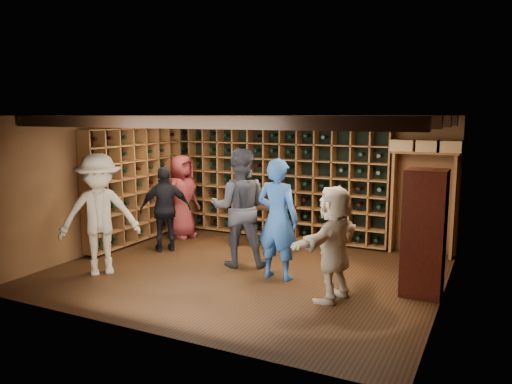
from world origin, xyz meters
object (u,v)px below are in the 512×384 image
at_px(guest_woman_black, 165,209).
at_px(guest_khaki, 99,215).
at_px(display_cabinet, 424,236).
at_px(man_blue_shirt, 278,219).
at_px(tasting_table, 265,210).
at_px(man_grey_suit, 240,208).
at_px(guest_red_floral, 182,197).
at_px(guest_beige, 334,243).

relative_size(guest_woman_black, guest_khaki, 0.82).
distance_m(display_cabinet, guest_woman_black, 4.61).
distance_m(man_blue_shirt, tasting_table, 1.90).
distance_m(man_grey_suit, guest_red_floral, 2.30).
bearing_deg(display_cabinet, man_grey_suit, 177.92).
bearing_deg(guest_red_floral, display_cabinet, -97.92).
distance_m(display_cabinet, man_blue_shirt, 2.13).
distance_m(guest_woman_black, guest_beige, 3.68).
xyz_separation_m(man_grey_suit, guest_red_floral, (-1.97, 1.18, -0.13)).
height_order(display_cabinet, guest_beige, display_cabinet).
height_order(man_blue_shirt, guest_woman_black, man_blue_shirt).
relative_size(display_cabinet, guest_beige, 1.11).
height_order(man_grey_suit, guest_khaki, man_grey_suit).
xyz_separation_m(guest_woman_black, tasting_table, (1.51, 1.10, -0.07)).
bearing_deg(guest_beige, guest_woman_black, -92.44).
bearing_deg(man_blue_shirt, man_grey_suit, -17.34).
height_order(guest_khaki, tasting_table, guest_khaki).
distance_m(man_blue_shirt, guest_khaki, 2.80).
height_order(man_blue_shirt, guest_beige, man_blue_shirt).
distance_m(man_grey_suit, guest_khaki, 2.24).
xyz_separation_m(display_cabinet, guest_khaki, (-4.71, -1.27, 0.10)).
relative_size(guest_red_floral, guest_beige, 1.08).
height_order(man_blue_shirt, tasting_table, man_blue_shirt).
bearing_deg(display_cabinet, tasting_table, 155.81).
bearing_deg(man_grey_suit, guest_woman_black, -30.94).
height_order(display_cabinet, guest_khaki, guest_khaki).
bearing_deg(guest_red_floral, man_blue_shirt, -111.68).
height_order(guest_woman_black, guest_khaki, guest_khaki).
bearing_deg(man_blue_shirt, guest_red_floral, -23.92).
height_order(display_cabinet, man_grey_suit, man_grey_suit).
bearing_deg(display_cabinet, guest_beige, -145.74).
xyz_separation_m(display_cabinet, tasting_table, (-3.09, 1.39, -0.14)).
xyz_separation_m(display_cabinet, man_blue_shirt, (-2.11, -0.23, 0.08)).
distance_m(guest_red_floral, guest_khaki, 2.57).
bearing_deg(guest_woman_black, tasting_table, 172.71).
xyz_separation_m(display_cabinet, guest_woman_black, (-4.60, 0.29, -0.07)).
bearing_deg(man_blue_shirt, guest_khaki, 26.30).
distance_m(man_grey_suit, tasting_table, 1.31).
xyz_separation_m(guest_khaki, tasting_table, (1.63, 2.65, -0.24)).
distance_m(guest_red_floral, guest_beige, 4.35).
relative_size(man_blue_shirt, guest_woman_black, 1.18).
distance_m(man_blue_shirt, guest_red_floral, 3.19).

